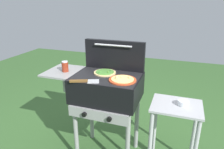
{
  "coord_description": "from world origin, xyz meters",
  "views": [
    {
      "loc": [
        0.65,
        -1.72,
        1.59
      ],
      "look_at": [
        0.05,
        0.0,
        0.92
      ],
      "focal_mm": 33.06,
      "sensor_mm": 36.0,
      "label": 1
    }
  ],
  "objects_px": {
    "pizza_cheese": "(122,80)",
    "spatula": "(85,81)",
    "grill": "(106,90)",
    "prep_table": "(174,124)",
    "topping_bowl_near": "(183,103)",
    "pizza_veggie": "(105,72)",
    "sauce_jar": "(65,66)"
  },
  "relations": [
    {
      "from": "pizza_cheese",
      "to": "topping_bowl_near",
      "type": "bearing_deg",
      "value": 8.06
    },
    {
      "from": "grill",
      "to": "spatula",
      "type": "xyz_separation_m",
      "value": [
        -0.12,
        -0.2,
        0.15
      ]
    },
    {
      "from": "prep_table",
      "to": "topping_bowl_near",
      "type": "distance_m",
      "value": 0.22
    },
    {
      "from": "grill",
      "to": "prep_table",
      "type": "bearing_deg",
      "value": 0.37
    },
    {
      "from": "grill",
      "to": "pizza_cheese",
      "type": "xyz_separation_m",
      "value": [
        0.19,
        -0.06,
        0.15
      ]
    },
    {
      "from": "grill",
      "to": "topping_bowl_near",
      "type": "height_order",
      "value": "grill"
    },
    {
      "from": "pizza_veggie",
      "to": "topping_bowl_near",
      "type": "distance_m",
      "value": 0.78
    },
    {
      "from": "grill",
      "to": "pizza_veggie",
      "type": "distance_m",
      "value": 0.17
    },
    {
      "from": "grill",
      "to": "prep_table",
      "type": "height_order",
      "value": "grill"
    },
    {
      "from": "spatula",
      "to": "prep_table",
      "type": "bearing_deg",
      "value": 14.73
    },
    {
      "from": "pizza_veggie",
      "to": "prep_table",
      "type": "xyz_separation_m",
      "value": [
        0.71,
        -0.06,
        -0.4
      ]
    },
    {
      "from": "sauce_jar",
      "to": "spatula",
      "type": "xyz_separation_m",
      "value": [
        0.31,
        -0.19,
        -0.05
      ]
    },
    {
      "from": "sauce_jar",
      "to": "spatula",
      "type": "relative_size",
      "value": 0.41
    },
    {
      "from": "sauce_jar",
      "to": "topping_bowl_near",
      "type": "xyz_separation_m",
      "value": [
        1.16,
        0.03,
        -0.23
      ]
    },
    {
      "from": "pizza_cheese",
      "to": "prep_table",
      "type": "height_order",
      "value": "pizza_cheese"
    },
    {
      "from": "grill",
      "to": "spatula",
      "type": "height_order",
      "value": "spatula"
    },
    {
      "from": "pizza_veggie",
      "to": "prep_table",
      "type": "relative_size",
      "value": 0.31
    },
    {
      "from": "pizza_veggie",
      "to": "spatula",
      "type": "xyz_separation_m",
      "value": [
        -0.09,
        -0.27,
        -0.0
      ]
    },
    {
      "from": "pizza_veggie",
      "to": "spatula",
      "type": "relative_size",
      "value": 0.83
    },
    {
      "from": "sauce_jar",
      "to": "pizza_veggie",
      "type": "bearing_deg",
      "value": 11.48
    },
    {
      "from": "pizza_cheese",
      "to": "topping_bowl_near",
      "type": "height_order",
      "value": "pizza_cheese"
    },
    {
      "from": "pizza_cheese",
      "to": "spatula",
      "type": "xyz_separation_m",
      "value": [
        -0.3,
        -0.14,
        -0.0
      ]
    },
    {
      "from": "sauce_jar",
      "to": "prep_table",
      "type": "xyz_separation_m",
      "value": [
        1.1,
        0.02,
        -0.44
      ]
    },
    {
      "from": "grill",
      "to": "topping_bowl_near",
      "type": "distance_m",
      "value": 0.73
    },
    {
      "from": "pizza_cheese",
      "to": "grill",
      "type": "bearing_deg",
      "value": 161.45
    },
    {
      "from": "prep_table",
      "to": "grill",
      "type": "bearing_deg",
      "value": -179.63
    },
    {
      "from": "pizza_veggie",
      "to": "pizza_cheese",
      "type": "relative_size",
      "value": 0.88
    },
    {
      "from": "spatula",
      "to": "grill",
      "type": "bearing_deg",
      "value": 59.82
    },
    {
      "from": "grill",
      "to": "spatula",
      "type": "relative_size",
      "value": 3.66
    },
    {
      "from": "pizza_veggie",
      "to": "pizza_cheese",
      "type": "height_order",
      "value": "pizza_cheese"
    },
    {
      "from": "pizza_cheese",
      "to": "spatula",
      "type": "relative_size",
      "value": 0.95
    },
    {
      "from": "spatula",
      "to": "prep_table",
      "type": "relative_size",
      "value": 0.37
    }
  ]
}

